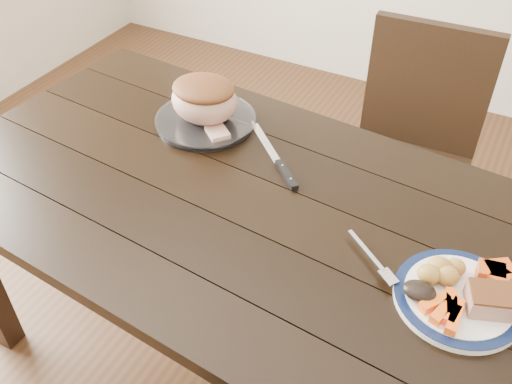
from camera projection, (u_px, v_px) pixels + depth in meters
The scene contains 15 objects.
ground at pixel (238, 358), 1.95m from camera, with size 4.00×4.00×0.00m, color #472B16.
dining_table at pixel (233, 219), 1.52m from camera, with size 1.67×1.03×0.75m.
chair_far at pixel (411, 146), 2.00m from camera, with size 0.44×0.45×0.93m.
dinner_plate at pixel (458, 298), 1.19m from camera, with size 0.27×0.27×0.02m, color white.
plate_rim at pixel (459, 296), 1.19m from camera, with size 0.27×0.27×0.02m, color #0B1637.
serving_platter at pixel (206, 122), 1.70m from camera, with size 0.29×0.29×0.02m, color white.
pork_slice at pixel (491, 301), 1.15m from camera, with size 0.09×0.07×0.04m, color tan.
roasted_potatoes at pixel (442, 271), 1.21m from camera, with size 0.09×0.09×0.04m.
carrot_batons at pixel (447, 310), 1.14m from camera, with size 0.08×0.11×0.02m.
pumpkin_wedges at pixel (497, 276), 1.20m from camera, with size 0.10×0.09×0.04m.
dark_mushroom at pixel (420, 291), 1.17m from camera, with size 0.07×0.05×0.03m, color black.
fork at pixel (375, 261), 1.26m from camera, with size 0.15×0.12×0.00m.
roast_joint at pixel (204, 100), 1.65m from camera, with size 0.20×0.17×0.13m, color tan.
cut_slice at pixel (218, 133), 1.62m from camera, with size 0.07×0.06×0.02m, color tan.
carving_knife at pixel (281, 166), 1.54m from camera, with size 0.25×0.23×0.01m.
Camera 1 is at (0.58, -0.95, 1.71)m, focal length 40.00 mm.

